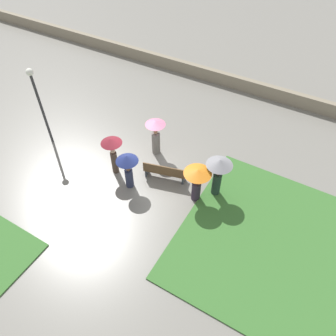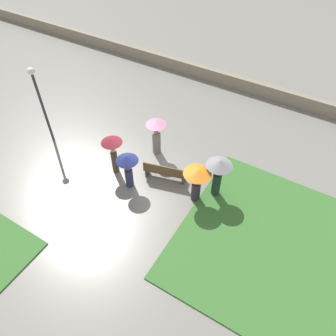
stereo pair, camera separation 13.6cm
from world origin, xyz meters
TOP-DOWN VIEW (x-y plane):
  - ground_plane at (0.00, 0.00)m, footprint 90.00×90.00m
  - lawn_patch_near at (-7.52, 0.89)m, footprint 9.32×7.14m
  - parapet_wall at (0.00, -8.53)m, footprint 45.00×0.35m
  - park_bench at (-1.02, 0.07)m, footprint 1.94×0.89m
  - lamp_post at (5.16, 0.70)m, footprint 0.32×0.32m
  - crowd_person_pink at (0.23, -1.25)m, footprint 0.93×0.93m
  - crowd_person_maroon at (1.15, 0.78)m, footprint 0.92×0.92m
  - crowd_person_navy at (0.10, 1.16)m, footprint 0.94×0.94m
  - crowd_person_grey at (-3.32, -0.32)m, footprint 1.08×1.08m
  - crowd_person_orange at (-2.71, 0.36)m, footprint 1.13×1.13m

SIDE VIEW (x-z plane):
  - ground_plane at x=0.00m, z-range 0.00..0.00m
  - lawn_patch_near at x=-7.52m, z-range 0.00..0.06m
  - parapet_wall at x=0.00m, z-range 0.00..0.79m
  - park_bench at x=-1.02m, z-range 0.02..0.92m
  - crowd_person_pink at x=0.23m, z-range 0.24..2.15m
  - crowd_person_orange at x=-2.71m, z-range 0.36..2.09m
  - crowd_person_navy at x=0.10m, z-range 0.38..2.17m
  - crowd_person_grey at x=-3.32m, z-range 0.44..2.45m
  - crowd_person_maroon at x=1.15m, z-range 0.46..2.45m
  - lamp_post at x=5.16m, z-range 0.61..4.63m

